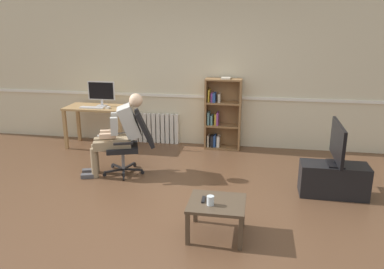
% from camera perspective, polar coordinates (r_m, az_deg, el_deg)
% --- Properties ---
extents(ground_plane, '(18.00, 18.00, 0.00)m').
position_cam_1_polar(ground_plane, '(4.90, -3.53, -10.58)').
color(ground_plane, brown).
extents(back_wall, '(12.00, 0.13, 2.70)m').
position_cam_1_polar(back_wall, '(7.03, 1.38, 9.24)').
color(back_wall, beige).
rests_on(back_wall, ground_plane).
extents(computer_desk, '(1.13, 0.60, 0.76)m').
position_cam_1_polar(computer_desk, '(7.20, -14.04, 3.17)').
color(computer_desk, tan).
rests_on(computer_desk, ground_plane).
extents(imac_monitor, '(0.51, 0.14, 0.45)m').
position_cam_1_polar(imac_monitor, '(7.16, -13.46, 6.26)').
color(imac_monitor, silver).
rests_on(imac_monitor, computer_desk).
extents(keyboard, '(0.43, 0.12, 0.02)m').
position_cam_1_polar(keyboard, '(7.06, -14.82, 3.94)').
color(keyboard, silver).
rests_on(keyboard, computer_desk).
extents(computer_mouse, '(0.06, 0.10, 0.03)m').
position_cam_1_polar(computer_mouse, '(6.96, -12.50, 3.97)').
color(computer_mouse, white).
rests_on(computer_mouse, computer_desk).
extents(bookshelf, '(0.64, 0.29, 1.31)m').
position_cam_1_polar(bookshelf, '(6.91, 4.35, 2.84)').
color(bookshelf, olive).
rests_on(bookshelf, ground_plane).
extents(radiator, '(0.87, 0.08, 0.57)m').
position_cam_1_polar(radiator, '(7.30, -5.40, 0.96)').
color(radiator, white).
rests_on(radiator, ground_plane).
extents(office_chair, '(0.82, 0.68, 0.97)m').
position_cam_1_polar(office_chair, '(5.80, -8.94, -0.83)').
color(office_chair, black).
rests_on(office_chair, ground_plane).
extents(person_seated, '(0.97, 0.61, 1.23)m').
position_cam_1_polar(person_seated, '(5.76, -10.90, 0.33)').
color(person_seated, '#937F60').
rests_on(person_seated, ground_plane).
extents(tv_stand, '(0.87, 0.38, 0.44)m').
position_cam_1_polar(tv_stand, '(5.41, 20.47, -6.40)').
color(tv_stand, black).
rests_on(tv_stand, ground_plane).
extents(tv_screen, '(0.21, 0.85, 0.55)m').
position_cam_1_polar(tv_screen, '(5.25, 21.04, -1.25)').
color(tv_screen, black).
rests_on(tv_screen, tv_stand).
extents(coffee_table, '(0.60, 0.55, 0.39)m').
position_cam_1_polar(coffee_table, '(4.13, 3.75, -10.78)').
color(coffee_table, '#4C3D2D').
rests_on(coffee_table, ground_plane).
extents(drinking_glass, '(0.08, 0.08, 0.10)m').
position_cam_1_polar(drinking_glass, '(4.02, 2.78, -9.87)').
color(drinking_glass, silver).
rests_on(drinking_glass, coffee_table).
extents(spare_remote, '(0.04, 0.15, 0.02)m').
position_cam_1_polar(spare_remote, '(4.13, 1.74, -9.73)').
color(spare_remote, black).
rests_on(spare_remote, coffee_table).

